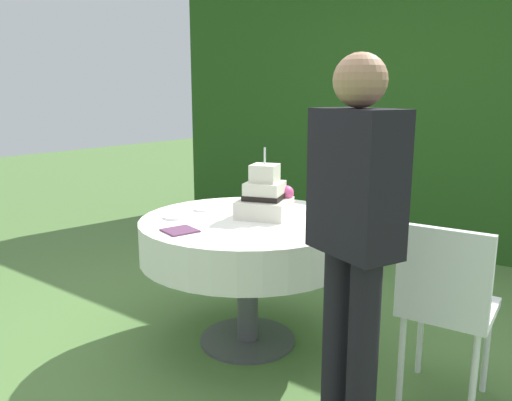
{
  "coord_description": "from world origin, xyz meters",
  "views": [
    {
      "loc": [
        1.74,
        -2.2,
        1.46
      ],
      "look_at": [
        0.02,
        0.05,
        0.85
      ],
      "focal_mm": 35.66,
      "sensor_mm": 36.0,
      "label": 1
    }
  ],
  "objects": [
    {
      "name": "ground_plane",
      "position": [
        0.0,
        0.0,
        0.0
      ],
      "size": [
        20.0,
        20.0,
        0.0
      ],
      "primitive_type": "plane",
      "color": "#547A3D"
    },
    {
      "name": "foliage_hedge",
      "position": [
        0.0,
        2.66,
        1.36
      ],
      "size": [
        5.5,
        0.55,
        2.72
      ],
      "primitive_type": "cube",
      "color": "#234C19",
      "rests_on": "ground_plane"
    },
    {
      "name": "cake_table",
      "position": [
        0.0,
        0.0,
        0.63
      ],
      "size": [
        1.22,
        1.22,
        0.75
      ],
      "color": "#4C4C51",
      "rests_on": "ground_plane"
    },
    {
      "name": "wedding_cake",
      "position": [
        0.05,
        0.1,
        0.87
      ],
      "size": [
        0.36,
        0.36,
        0.4
      ],
      "color": "silver",
      "rests_on": "cake_table"
    },
    {
      "name": "serving_plate_near",
      "position": [
        -0.34,
        -0.24,
        0.76
      ],
      "size": [
        0.13,
        0.13,
        0.01
      ],
      "primitive_type": "cylinder",
      "color": "white",
      "rests_on": "cake_table"
    },
    {
      "name": "serving_plate_far",
      "position": [
        -0.12,
        0.43,
        0.76
      ],
      "size": [
        0.11,
        0.11,
        0.01
      ],
      "primitive_type": "cylinder",
      "color": "white",
      "rests_on": "cake_table"
    },
    {
      "name": "serving_plate_left",
      "position": [
        -0.34,
        0.0,
        0.76
      ],
      "size": [
        0.12,
        0.12,
        0.01
      ],
      "primitive_type": "cylinder",
      "color": "white",
      "rests_on": "cake_table"
    },
    {
      "name": "napkin_stack",
      "position": [
        -0.11,
        -0.43,
        0.76
      ],
      "size": [
        0.2,
        0.2,
        0.01
      ],
      "primitive_type": "cube",
      "rotation": [
        0.0,
        0.0,
        -0.28
      ],
      "color": "#603856",
      "rests_on": "cake_table"
    },
    {
      "name": "garden_chair",
      "position": [
        1.11,
        0.05,
        0.54
      ],
      "size": [
        0.43,
        0.43,
        0.89
      ],
      "color": "white",
      "rests_on": "ground_plane"
    },
    {
      "name": "standing_person",
      "position": [
        0.9,
        -0.47,
        0.93
      ],
      "size": [
        0.41,
        0.32,
        1.6
      ],
      "color": "black",
      "rests_on": "ground_plane"
    }
  ]
}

